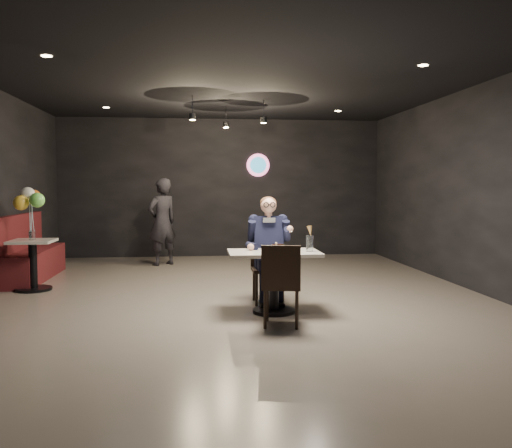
{
  "coord_description": "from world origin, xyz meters",
  "views": [
    {
      "loc": [
        -0.52,
        -7.4,
        1.54
      ],
      "look_at": [
        0.24,
        -0.35,
        1.04
      ],
      "focal_mm": 38.0,
      "sensor_mm": 36.0,
      "label": 1
    }
  ],
  "objects": [
    {
      "name": "chair_far",
      "position": [
        0.39,
        -0.4,
        0.46
      ],
      "size": [
        0.42,
        0.46,
        0.92
      ],
      "primitive_type": "cube",
      "color": "black",
      "rests_on": "floor"
    },
    {
      "name": "wafer_cone",
      "position": [
        0.82,
        -1.02,
        0.99
      ],
      "size": [
        0.08,
        0.08,
        0.13
      ],
      "primitive_type": "cone",
      "rotation": [
        0.0,
        0.0,
        0.26
      ],
      "color": "#B28B49",
      "rests_on": "sundae_glass"
    },
    {
      "name": "balloon_bunch",
      "position": [
        -2.95,
        0.83,
        1.23
      ],
      "size": [
        0.4,
        0.4,
        0.65
      ],
      "primitive_type": "cube",
      "color": "yellow",
      "rests_on": "balloon_vase"
    },
    {
      "name": "side_table",
      "position": [
        -2.95,
        0.83,
        0.38
      ],
      "size": [
        0.6,
        0.6,
        0.75
      ],
      "primitive_type": "cube",
      "color": "silver",
      "rests_on": "floor"
    },
    {
      "name": "wall_sign",
      "position": [
        0.8,
        4.47,
        2.0
      ],
      "size": [
        0.5,
        0.06,
        0.5
      ],
      "primitive_type": null,
      "color": "pink",
      "rests_on": "floor"
    },
    {
      "name": "pendant_lights",
      "position": [
        0.0,
        2.0,
        2.88
      ],
      "size": [
        1.4,
        1.2,
        0.36
      ],
      "primitive_type": "cube",
      "color": "black",
      "rests_on": "floor"
    },
    {
      "name": "cake_slice",
      "position": [
        0.43,
        -1.05,
        0.8
      ],
      "size": [
        0.14,
        0.12,
        0.08
      ],
      "primitive_type": "cube",
      "rotation": [
        0.0,
        0.0,
        0.35
      ],
      "color": "black",
      "rests_on": "dessert_plate"
    },
    {
      "name": "main_table",
      "position": [
        0.39,
        -0.95,
        0.38
      ],
      "size": [
        1.1,
        0.7,
        0.75
      ],
      "primitive_type": "cube",
      "color": "silver",
      "rests_on": "floor"
    },
    {
      "name": "balloon_vase",
      "position": [
        -2.95,
        0.83,
        0.82
      ],
      "size": [
        0.09,
        0.09,
        0.14
      ],
      "primitive_type": "cylinder",
      "color": "silver",
      "rests_on": "side_table"
    },
    {
      "name": "mint_leaf",
      "position": [
        0.47,
        -1.04,
        0.84
      ],
      "size": [
        0.06,
        0.04,
        0.01
      ],
      "primitive_type": "ellipsoid",
      "color": "green",
      "rests_on": "cake_slice"
    },
    {
      "name": "booth_bench",
      "position": [
        -3.25,
        1.83,
        0.54
      ],
      "size": [
        0.54,
        2.15,
        1.08
      ],
      "primitive_type": "cube",
      "color": "#430E1A",
      "rests_on": "floor"
    },
    {
      "name": "floor",
      "position": [
        0.0,
        0.0,
        0.0
      ],
      "size": [
        9.0,
        9.0,
        0.0
      ],
      "primitive_type": "plane",
      "color": "#6E635C",
      "rests_on": "ground"
    },
    {
      "name": "passerby",
      "position": [
        -1.21,
        3.22,
        0.85
      ],
      "size": [
        0.74,
        0.69,
        1.69
      ],
      "primitive_type": "imported",
      "rotation": [
        0.0,
        0.0,
        3.77
      ],
      "color": "black",
      "rests_on": "floor"
    },
    {
      "name": "chair_near",
      "position": [
        0.39,
        -1.55,
        0.46
      ],
      "size": [
        0.5,
        0.53,
        0.92
      ],
      "primitive_type": "cube",
      "rotation": [
        0.0,
        0.0,
        -0.19
      ],
      "color": "black",
      "rests_on": "floor"
    },
    {
      "name": "dessert_plate",
      "position": [
        0.42,
        -1.06,
        0.76
      ],
      "size": [
        0.21,
        0.21,
        0.01
      ],
      "primitive_type": "cylinder",
      "color": "white",
      "rests_on": "main_table"
    },
    {
      "name": "sundae_glass",
      "position": [
        0.82,
        -1.01,
        0.85
      ],
      "size": [
        0.09,
        0.09,
        0.2
      ],
      "primitive_type": "cylinder",
      "color": "silver",
      "rests_on": "main_table"
    },
    {
      "name": "seated_man",
      "position": [
        0.39,
        -0.4,
        0.72
      ],
      "size": [
        0.6,
        0.8,
        1.44
      ],
      "primitive_type": "cube",
      "color": "black",
      "rests_on": "floor"
    }
  ]
}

